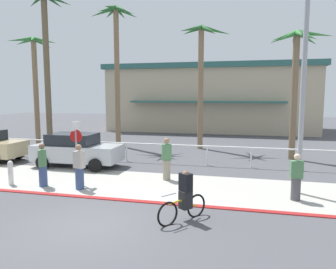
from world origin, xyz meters
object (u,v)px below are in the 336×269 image
palm_tree_1 (46,34)px  car_silver_1 (77,150)px  cyclist_yellow_0 (184,197)px  pedestrian_0 (43,167)px  palm_tree_0 (35,67)px  palm_tree_4 (296,61)px  stop_sign_bike_lane (76,143)px  pedestrian_1 (167,161)px  bollard_0 (11,173)px  palm_tree_3 (201,59)px  pedestrian_2 (296,179)px  streetlight_curb (305,76)px  palm_tree_2 (116,43)px  pedestrian_3 (79,169)px

palm_tree_1 → car_silver_1: 8.29m
cyclist_yellow_0 → pedestrian_0: bearing=160.9°
palm_tree_0 → palm_tree_4: bearing=-5.1°
palm_tree_1 → car_silver_1: bearing=-42.8°
cyclist_yellow_0 → stop_sign_bike_lane: bearing=150.7°
palm_tree_4 → cyclist_yellow_0: (-4.25, -10.35, -4.79)m
stop_sign_bike_lane → cyclist_yellow_0: stop_sign_bike_lane is taller
pedestrian_0 → pedestrian_1: bearing=24.8°
car_silver_1 → cyclist_yellow_0: (6.63, -5.70, -0.18)m
stop_sign_bike_lane → palm_tree_1: size_ratio=0.26×
bollard_0 → palm_tree_3: palm_tree_3 is taller
car_silver_1 → pedestrian_2: car_silver_1 is taller
pedestrian_1 → stop_sign_bike_lane: bearing=-157.7°
streetlight_curb → palm_tree_4: bearing=84.8°
palm_tree_0 → cyclist_yellow_0: palm_tree_0 is taller
palm_tree_1 → pedestrian_1: (8.87, -5.01, -6.48)m
stop_sign_bike_lane → car_silver_1: (-1.64, 2.90, -0.81)m
streetlight_curb → pedestrian_0: (-9.70, -1.17, -3.47)m
stop_sign_bike_lane → palm_tree_2: palm_tree_2 is taller
pedestrian_2 → bollard_0: bearing=-176.6°
palm_tree_4 → pedestrian_0: (-10.34, -8.23, -4.68)m
palm_tree_4 → pedestrian_3: 12.89m
palm_tree_4 → pedestrian_0: size_ratio=4.12×
bollard_0 → streetlight_curb: (11.11, 1.27, 3.76)m
palm_tree_0 → car_silver_1: 10.26m
streetlight_curb → pedestrian_0: size_ratio=4.32×
pedestrian_1 → pedestrian_3: size_ratio=1.04×
palm_tree_2 → cyclist_yellow_0: palm_tree_2 is taller
stop_sign_bike_lane → palm_tree_3: palm_tree_3 is taller
bollard_0 → cyclist_yellow_0: 7.77m
pedestrian_2 → palm_tree_3: bearing=114.9°
palm_tree_1 → palm_tree_3: 9.89m
bollard_0 → car_silver_1: (0.88, 3.69, 0.35)m
palm_tree_0 → palm_tree_1: palm_tree_1 is taller
pedestrian_0 → bollard_0: bearing=-175.8°
palm_tree_4 → pedestrian_2: (-0.86, -7.70, -4.73)m
pedestrian_1 → palm_tree_0: bearing=146.7°
palm_tree_2 → pedestrian_0: (1.09, -10.36, -6.36)m
palm_tree_2 → palm_tree_3: size_ratio=1.18×
stop_sign_bike_lane → palm_tree_1: palm_tree_1 is taller
cyclist_yellow_0 → pedestrian_3: size_ratio=0.85×
palm_tree_3 → pedestrian_2: size_ratio=4.97×
palm_tree_3 → car_silver_1: palm_tree_3 is taller
pedestrian_0 → streetlight_curb: bearing=6.9°
palm_tree_1 → pedestrian_0: palm_tree_1 is taller
palm_tree_0 → palm_tree_2: size_ratio=0.80×
bollard_0 → pedestrian_0: size_ratio=0.58×
pedestrian_3 → stop_sign_bike_lane: bearing=125.1°
cyclist_yellow_0 → bollard_0: bearing=165.0°
car_silver_1 → bollard_0: bearing=-103.4°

